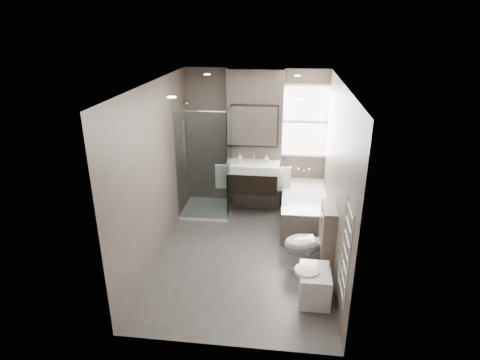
# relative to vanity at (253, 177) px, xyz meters

# --- Properties ---
(room) EXTENTS (2.70, 3.90, 2.70)m
(room) POSITION_rel_vanity_xyz_m (0.00, -1.43, 0.56)
(room) COLOR #474341
(room) RESTS_ON ground
(vanity_pier) EXTENTS (1.00, 0.25, 2.60)m
(vanity_pier) POSITION_rel_vanity_xyz_m (0.00, 0.35, 0.56)
(vanity_pier) COLOR #584E46
(vanity_pier) RESTS_ON ground
(vanity) EXTENTS (0.95, 0.47, 0.66)m
(vanity) POSITION_rel_vanity_xyz_m (0.00, 0.00, 0.00)
(vanity) COLOR black
(vanity) RESTS_ON vanity_pier
(mirror_cabinet) EXTENTS (0.86, 0.08, 0.76)m
(mirror_cabinet) POSITION_rel_vanity_xyz_m (0.00, 0.19, 0.89)
(mirror_cabinet) COLOR black
(mirror_cabinet) RESTS_ON vanity_pier
(towel_left) EXTENTS (0.24, 0.06, 0.44)m
(towel_left) POSITION_rel_vanity_xyz_m (-0.56, -0.02, -0.02)
(towel_left) COLOR white
(towel_left) RESTS_ON vanity_pier
(towel_right) EXTENTS (0.24, 0.06, 0.44)m
(towel_right) POSITION_rel_vanity_xyz_m (0.56, -0.02, -0.02)
(towel_right) COLOR white
(towel_right) RESTS_ON vanity_pier
(shower_enclosure) EXTENTS (0.90, 0.90, 2.00)m
(shower_enclosure) POSITION_rel_vanity_xyz_m (-0.75, -0.08, -0.25)
(shower_enclosure) COLOR white
(shower_enclosure) RESTS_ON ground
(bathtub) EXTENTS (0.75, 1.60, 0.57)m
(bathtub) POSITION_rel_vanity_xyz_m (0.92, -0.33, -0.43)
(bathtub) COLOR #584E46
(bathtub) RESTS_ON ground
(window) EXTENTS (0.98, 0.06, 1.33)m
(window) POSITION_rel_vanity_xyz_m (0.90, 0.45, 0.93)
(window) COLOR white
(window) RESTS_ON room
(toilet) EXTENTS (0.82, 0.60, 0.74)m
(toilet) POSITION_rel_vanity_xyz_m (0.97, -1.61, -0.37)
(toilet) COLOR white
(toilet) RESTS_ON ground
(cistern_box) EXTENTS (0.19, 0.55, 1.00)m
(cistern_box) POSITION_rel_vanity_xyz_m (1.21, -1.68, -0.24)
(cistern_box) COLOR #584E46
(cistern_box) RESTS_ON ground
(bidet) EXTENTS (0.46, 0.53, 0.55)m
(bidet) POSITION_rel_vanity_xyz_m (1.01, -2.39, -0.51)
(bidet) COLOR white
(bidet) RESTS_ON ground
(towel_radiator) EXTENTS (0.03, 0.49, 1.10)m
(towel_radiator) POSITION_rel_vanity_xyz_m (1.25, -3.03, 0.38)
(towel_radiator) COLOR silver
(towel_radiator) RESTS_ON room
(soap_bottle_a) EXTENTS (0.08, 0.08, 0.17)m
(soap_bottle_a) POSITION_rel_vanity_xyz_m (-0.23, -0.02, 0.35)
(soap_bottle_a) COLOR white
(soap_bottle_a) RESTS_ON vanity
(soap_bottle_b) EXTENTS (0.10, 0.10, 0.13)m
(soap_bottle_b) POSITION_rel_vanity_xyz_m (0.23, 0.11, 0.33)
(soap_bottle_b) COLOR white
(soap_bottle_b) RESTS_ON vanity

